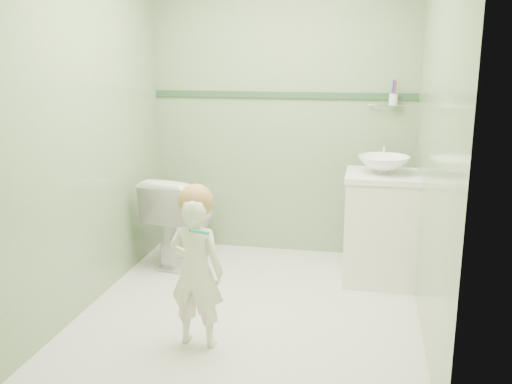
# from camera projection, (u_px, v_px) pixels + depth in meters

# --- Properties ---
(ground) EXTENTS (2.50, 2.50, 0.00)m
(ground) POSITION_uv_depth(u_px,v_px,m) (252.00, 309.00, 3.82)
(ground) COLOR white
(ground) RESTS_ON ground
(room_shell) EXTENTS (2.50, 2.54, 2.40)m
(room_shell) POSITION_uv_depth(u_px,v_px,m) (251.00, 132.00, 3.54)
(room_shell) COLOR #7EA373
(room_shell) RESTS_ON ground
(trim_stripe) EXTENTS (2.20, 0.02, 0.05)m
(trim_stripe) POSITION_uv_depth(u_px,v_px,m) (282.00, 95.00, 4.68)
(trim_stripe) COLOR #305132
(trim_stripe) RESTS_ON room_shell
(vanity) EXTENTS (0.52, 0.50, 0.80)m
(vanity) POSITION_uv_depth(u_px,v_px,m) (380.00, 229.00, 4.23)
(vanity) COLOR white
(vanity) RESTS_ON ground
(counter) EXTENTS (0.54, 0.52, 0.04)m
(counter) POSITION_uv_depth(u_px,v_px,m) (383.00, 176.00, 4.14)
(counter) COLOR white
(counter) RESTS_ON vanity
(basin) EXTENTS (0.37, 0.37, 0.13)m
(basin) POSITION_uv_depth(u_px,v_px,m) (384.00, 165.00, 4.12)
(basin) COLOR white
(basin) RESTS_ON counter
(faucet) EXTENTS (0.03, 0.13, 0.18)m
(faucet) POSITION_uv_depth(u_px,v_px,m) (384.00, 150.00, 4.27)
(faucet) COLOR silver
(faucet) RESTS_ON counter
(cup_holder) EXTENTS (0.26, 0.07, 0.21)m
(cup_holder) POSITION_uv_depth(u_px,v_px,m) (392.00, 99.00, 4.46)
(cup_holder) COLOR silver
(cup_holder) RESTS_ON room_shell
(toilet) EXTENTS (0.54, 0.78, 0.73)m
(toilet) POSITION_uv_depth(u_px,v_px,m) (183.00, 219.00, 4.64)
(toilet) COLOR white
(toilet) RESTS_ON ground
(toddler) EXTENTS (0.35, 0.25, 0.90)m
(toddler) POSITION_uv_depth(u_px,v_px,m) (196.00, 272.00, 3.27)
(toddler) COLOR white
(toddler) RESTS_ON ground
(hair_cap) EXTENTS (0.20, 0.20, 0.20)m
(hair_cap) POSITION_uv_depth(u_px,v_px,m) (196.00, 201.00, 3.19)
(hair_cap) COLOR #AF7A45
(hair_cap) RESTS_ON toddler
(teal_toothbrush) EXTENTS (0.11, 0.14, 0.08)m
(teal_toothbrush) POSITION_uv_depth(u_px,v_px,m) (198.00, 231.00, 3.06)
(teal_toothbrush) COLOR #109572
(teal_toothbrush) RESTS_ON toddler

